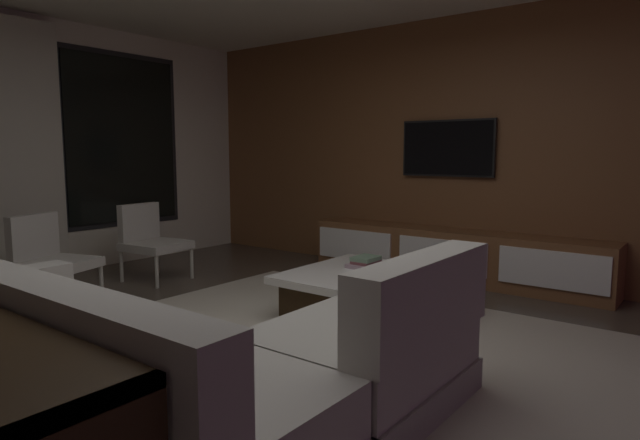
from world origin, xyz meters
name	(u,v)px	position (x,y,z in m)	size (l,w,h in m)	color
floor	(277,366)	(0.00, 0.00, 0.00)	(9.20, 9.20, 0.00)	#473D33
media_wall	(475,148)	(3.06, 0.00, 1.35)	(0.12, 7.80, 2.70)	brown
area_rug	(324,352)	(0.35, -0.10, 0.01)	(3.20, 3.80, 0.01)	#ADA391
sectional_couch	(174,367)	(-0.84, -0.10, 0.29)	(1.98, 2.50, 0.82)	gray
coffee_table	(368,294)	(1.17, 0.08, 0.19)	(1.16, 1.16, 0.36)	black
book_stack_on_coffee_table	(365,262)	(1.36, 0.23, 0.40)	(0.29, 0.21, 0.09)	gray
accent_chair_near_window	(150,238)	(0.92, 2.58, 0.43)	(0.61, 0.63, 0.78)	#B2ADA0
accent_chair_by_curtain	(48,255)	(-0.18, 2.45, 0.43)	(0.69, 0.70, 0.78)	#B2ADA0
media_console	(455,256)	(2.77, 0.05, 0.25)	(0.46, 3.10, 0.52)	brown
mounted_tv	(447,148)	(2.95, 0.25, 1.35)	(0.05, 1.01, 0.59)	black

